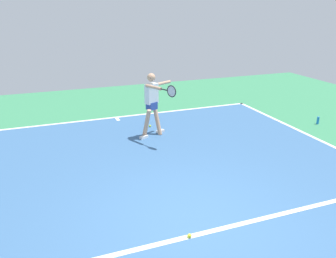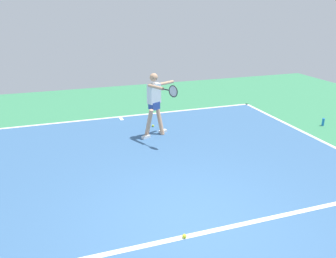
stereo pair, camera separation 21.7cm
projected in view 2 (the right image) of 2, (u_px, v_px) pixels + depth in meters
ground_plane at (190, 222)px, 5.53m from camera, size 20.45×20.45×0.00m
court_surface at (190, 222)px, 5.53m from camera, size 9.25×11.87×0.00m
court_line_baseline_near at (120, 117)px, 10.77m from camera, size 9.25×0.10×0.01m
court_line_service at (198, 234)px, 5.25m from camera, size 6.94×0.10×0.01m
court_line_centre_mark at (121, 119)px, 10.59m from camera, size 0.10×0.30×0.01m
tennis_player at (155, 101)px, 8.90m from camera, size 1.05×1.34×1.71m
tennis_ball_near_service_line at (153, 126)px, 9.88m from camera, size 0.07×0.07×0.07m
tennis_ball_centre_court at (184, 236)px, 5.16m from camera, size 0.07×0.07×0.07m
water_bottle at (323, 122)px, 9.95m from camera, size 0.07×0.07×0.22m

